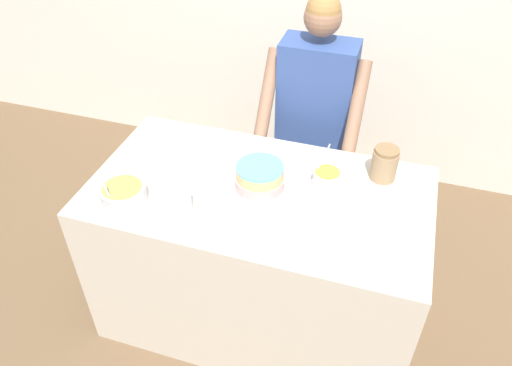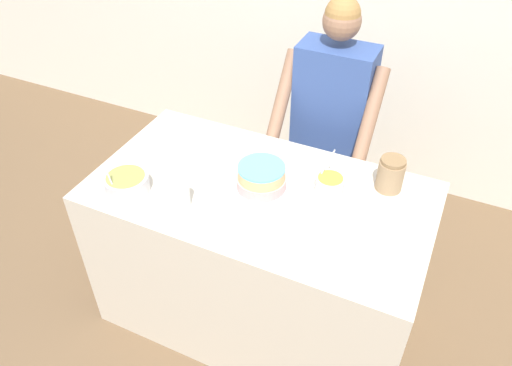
{
  "view_description": "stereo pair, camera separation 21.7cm",
  "coord_description": "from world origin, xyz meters",
  "px_view_note": "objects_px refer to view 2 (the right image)",
  "views": [
    {
      "loc": [
        0.51,
        -1.23,
        2.34
      ],
      "look_at": [
        0.0,
        0.38,
        0.97
      ],
      "focal_mm": 35.0,
      "sensor_mm": 36.0,
      "label": 1
    },
    {
      "loc": [
        0.71,
        -1.15,
        2.34
      ],
      "look_at": [
        0.0,
        0.38,
        0.97
      ],
      "focal_mm": 35.0,
      "sensor_mm": 36.0,
      "label": 2
    }
  ],
  "objects_px": {
    "drinking_glass": "(181,193)",
    "ceramic_plate": "(312,238)",
    "cake": "(262,179)",
    "frosting_bowl_orange": "(330,183)",
    "person_baker": "(331,114)",
    "frosting_bowl_olive": "(127,183)",
    "stoneware_jar": "(391,174)"
  },
  "relations": [
    {
      "from": "cake",
      "to": "drinking_glass",
      "type": "bearing_deg",
      "value": -136.66
    },
    {
      "from": "drinking_glass",
      "to": "cake",
      "type": "bearing_deg",
      "value": 43.34
    },
    {
      "from": "drinking_glass",
      "to": "stoneware_jar",
      "type": "height_order",
      "value": "stoneware_jar"
    },
    {
      "from": "person_baker",
      "to": "cake",
      "type": "xyz_separation_m",
      "value": [
        -0.1,
        -0.68,
        0.02
      ]
    },
    {
      "from": "frosting_bowl_olive",
      "to": "stoneware_jar",
      "type": "height_order",
      "value": "stoneware_jar"
    },
    {
      "from": "frosting_bowl_olive",
      "to": "frosting_bowl_orange",
      "type": "relative_size",
      "value": 1.13
    },
    {
      "from": "cake",
      "to": "drinking_glass",
      "type": "distance_m",
      "value": 0.36
    },
    {
      "from": "frosting_bowl_orange",
      "to": "cake",
      "type": "bearing_deg",
      "value": -157.11
    },
    {
      "from": "drinking_glass",
      "to": "stoneware_jar",
      "type": "xyz_separation_m",
      "value": [
        0.78,
        0.49,
        0.01
      ]
    },
    {
      "from": "cake",
      "to": "frosting_bowl_orange",
      "type": "distance_m",
      "value": 0.31
    },
    {
      "from": "frosting_bowl_orange",
      "to": "stoneware_jar",
      "type": "relative_size",
      "value": 1.1
    },
    {
      "from": "drinking_glass",
      "to": "ceramic_plate",
      "type": "bearing_deg",
      "value": 4.54
    },
    {
      "from": "cake",
      "to": "frosting_bowl_orange",
      "type": "relative_size",
      "value": 1.75
    },
    {
      "from": "drinking_glass",
      "to": "ceramic_plate",
      "type": "distance_m",
      "value": 0.59
    },
    {
      "from": "ceramic_plate",
      "to": "stoneware_jar",
      "type": "xyz_separation_m",
      "value": [
        0.2,
        0.45,
        0.07
      ]
    },
    {
      "from": "frosting_bowl_orange",
      "to": "drinking_glass",
      "type": "bearing_deg",
      "value": -145.98
    },
    {
      "from": "frosting_bowl_orange",
      "to": "drinking_glass",
      "type": "xyz_separation_m",
      "value": [
        -0.55,
        -0.37,
        0.03
      ]
    },
    {
      "from": "cake",
      "to": "ceramic_plate",
      "type": "bearing_deg",
      "value": -32.61
    },
    {
      "from": "person_baker",
      "to": "cake",
      "type": "bearing_deg",
      "value": -98.28
    },
    {
      "from": "frosting_bowl_orange",
      "to": "ceramic_plate",
      "type": "relative_size",
      "value": 0.65
    },
    {
      "from": "frosting_bowl_orange",
      "to": "stoneware_jar",
      "type": "height_order",
      "value": "frosting_bowl_orange"
    },
    {
      "from": "ceramic_plate",
      "to": "cake",
      "type": "bearing_deg",
      "value": 147.39
    },
    {
      "from": "frosting_bowl_olive",
      "to": "ceramic_plate",
      "type": "relative_size",
      "value": 0.74
    },
    {
      "from": "frosting_bowl_orange",
      "to": "drinking_glass",
      "type": "relative_size",
      "value": 1.26
    },
    {
      "from": "person_baker",
      "to": "drinking_glass",
      "type": "distance_m",
      "value": 1.0
    },
    {
      "from": "ceramic_plate",
      "to": "stoneware_jar",
      "type": "bearing_deg",
      "value": 65.88
    },
    {
      "from": "drinking_glass",
      "to": "ceramic_plate",
      "type": "relative_size",
      "value": 0.52
    },
    {
      "from": "person_baker",
      "to": "frosting_bowl_olive",
      "type": "xyz_separation_m",
      "value": [
        -0.64,
        -0.95,
        0.01
      ]
    },
    {
      "from": "cake",
      "to": "frosting_bowl_orange",
      "type": "bearing_deg",
      "value": 22.89
    },
    {
      "from": "frosting_bowl_orange",
      "to": "frosting_bowl_olive",
      "type": "bearing_deg",
      "value": -154.65
    },
    {
      "from": "person_baker",
      "to": "ceramic_plate",
      "type": "xyz_separation_m",
      "value": [
        0.22,
        -0.89,
        -0.03
      ]
    },
    {
      "from": "frosting_bowl_olive",
      "to": "ceramic_plate",
      "type": "xyz_separation_m",
      "value": [
        0.86,
        0.07,
        -0.04
      ]
    }
  ]
}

